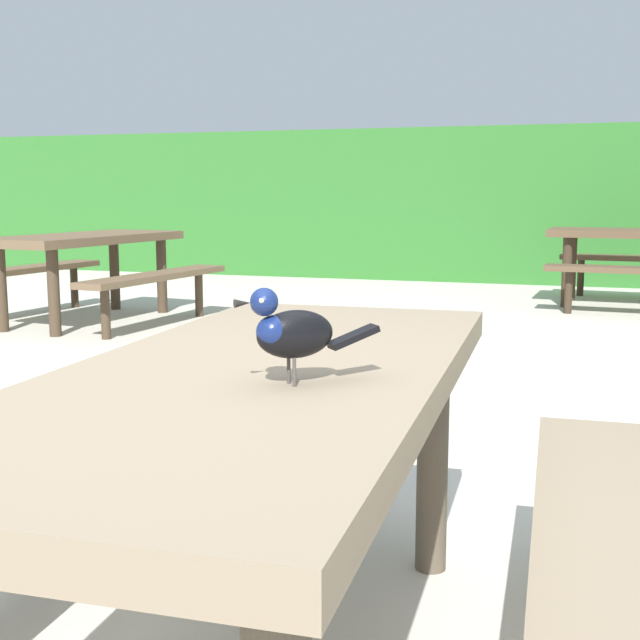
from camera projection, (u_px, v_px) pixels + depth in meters
The scene contains 4 objects.
hedge_wall at pixel (530, 205), 10.47m from camera, with size 28.00×1.41×1.86m, color #2D6B28.
picnic_table_foreground at pixel (263, 448), 1.78m from camera, with size 1.75×1.83×0.74m.
bird_grackle at pixel (290, 331), 1.54m from camera, with size 0.23×0.21×0.18m.
picnic_table_far_centre at pixel (86, 256), 7.06m from camera, with size 1.87×1.89×0.74m.
Camera 1 is at (0.75, -1.49, 1.10)m, focal length 47.01 mm.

